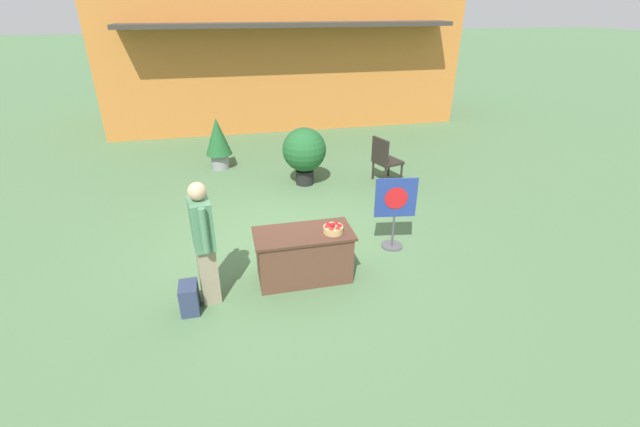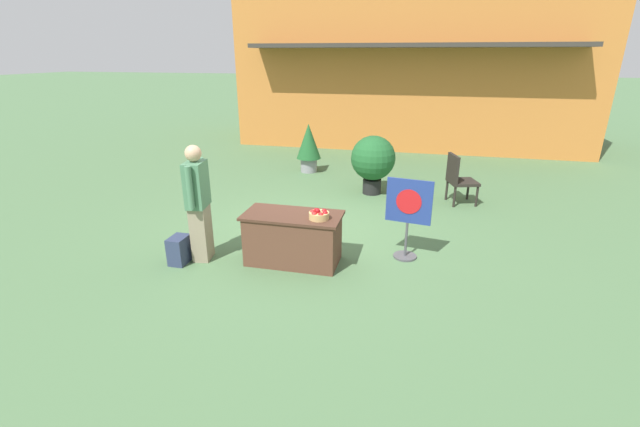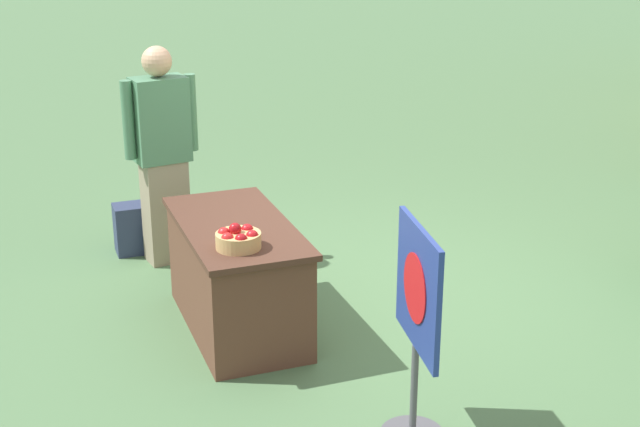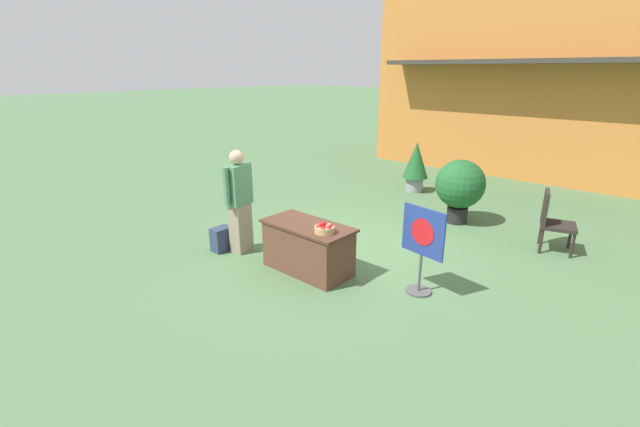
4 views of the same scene
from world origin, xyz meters
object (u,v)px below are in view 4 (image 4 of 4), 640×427
Objects in this scene: display_table at (308,247)px; person_visitor at (239,201)px; apple_basket at (324,229)px; patio_chair at (552,219)px; potted_plant_far_left at (416,164)px; backpack at (222,239)px; potted_plant_near_left at (460,186)px; poster_board at (422,246)px.

display_table is 0.82× the size of person_visitor.
display_table is 0.62m from apple_basket.
patio_chair is (3.93, 3.63, -0.34)m from person_visitor.
person_visitor is 1.39× the size of potted_plant_far_left.
potted_plant_near_left reaches higher than backpack.
person_visitor reaches higher than potted_plant_far_left.
potted_plant_far_left is at bearing 84.81° from backpack.
display_table is at bearing -62.44° from poster_board.
poster_board is at bearing 16.69° from backpack.
patio_chair is 0.82× the size of potted_plant_far_left.
potted_plant_far_left reaches higher than display_table.
person_visitor is at bearing -170.95° from display_table.
display_table is 3.77m from potted_plant_near_left.
person_visitor reaches higher than display_table.
backpack is at bearing -154.67° from patio_chair.
person_visitor reaches higher than poster_board.
potted_plant_near_left reaches higher than potted_plant_far_left.
person_visitor is 1.35× the size of potted_plant_near_left.
person_visitor is (-1.38, -0.22, 0.52)m from display_table.
poster_board is (1.22, 0.64, -0.12)m from apple_basket.
patio_chair is 1.85m from potted_plant_near_left.
person_visitor is (-1.81, -0.12, 0.07)m from apple_basket.
backpack is at bearing -165.09° from display_table.
display_table is at bearing 14.91° from backpack.
display_table is 4.26m from patio_chair.
display_table is 5.32m from potted_plant_far_left.
display_table is 1.11× the size of potted_plant_near_left.
apple_basket is 5.50m from potted_plant_far_left.
patio_chair is at bearing 33.67° from person_visitor.
potted_plant_far_left is (-2.79, 4.63, 0.01)m from poster_board.
person_visitor reaches higher than backpack.
apple_basket is at bearing -5.10° from person_visitor.
poster_board is 1.20× the size of patio_chair.
poster_board is at bearing 18.44° from display_table.
poster_board is 3.01m from patio_chair.
potted_plant_near_left is (0.31, 3.77, -0.05)m from apple_basket.
patio_chair reaches higher than apple_basket.
patio_chair is at bearing -25.59° from potted_plant_far_left.
potted_plant_far_left reaches higher than apple_basket.
poster_board reaches higher than apple_basket.
potted_plant_near_left is at bearing 85.29° from apple_basket.
backpack is 5.71m from patio_chair.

